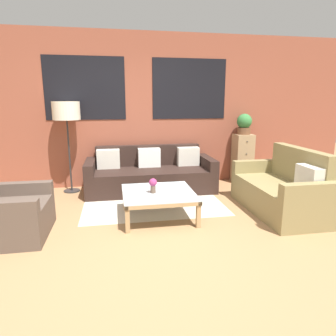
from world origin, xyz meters
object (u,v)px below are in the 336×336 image
at_px(armchair_corner, 9,214).
at_px(potted_plant, 244,124).
at_px(couch_dark, 150,175).
at_px(flower_vase, 153,184).
at_px(settee_vintage, 282,191).
at_px(coffee_table, 158,195).
at_px(drawer_cabinet, 242,158).
at_px(floor_lamp, 66,113).

distance_m(armchair_corner, potted_plant, 4.25).
distance_m(couch_dark, flower_vase, 1.36).
distance_m(settee_vintage, coffee_table, 1.80).
xyz_separation_m(coffee_table, potted_plant, (1.90, 1.54, 0.84)).
distance_m(coffee_table, potted_plant, 2.59).
relative_size(armchair_corner, drawer_cabinet, 0.95).
xyz_separation_m(couch_dark, floor_lamp, (-1.40, 0.17, 1.10)).
height_order(armchair_corner, coffee_table, armchair_corner).
xyz_separation_m(armchair_corner, flower_vase, (1.75, 0.26, 0.20)).
height_order(drawer_cabinet, potted_plant, potted_plant).
bearing_deg(couch_dark, drawer_cabinet, 7.25).
height_order(coffee_table, potted_plant, potted_plant).
relative_size(couch_dark, potted_plant, 5.70).
distance_m(couch_dark, coffee_table, 1.31).
height_order(armchair_corner, drawer_cabinet, drawer_cabinet).
height_order(armchair_corner, flower_vase, armchair_corner).
relative_size(settee_vintage, coffee_table, 1.63).
distance_m(armchair_corner, floor_lamp, 2.14).
bearing_deg(drawer_cabinet, settee_vintage, -93.68).
height_order(armchair_corner, potted_plant, potted_plant).
bearing_deg(drawer_cabinet, floor_lamp, -178.78).
bearing_deg(flower_vase, drawer_cabinet, 38.54).
bearing_deg(settee_vintage, flower_vase, 177.98).
height_order(settee_vintage, drawer_cabinet, drawer_cabinet).
xyz_separation_m(settee_vintage, drawer_cabinet, (0.11, 1.64, 0.17)).
height_order(coffee_table, floor_lamp, floor_lamp).
relative_size(couch_dark, drawer_cabinet, 2.36).
xyz_separation_m(settee_vintage, flower_vase, (-1.87, 0.07, 0.17)).
relative_size(potted_plant, flower_vase, 1.97).
xyz_separation_m(coffee_table, flower_vase, (-0.08, -0.03, 0.17)).
height_order(floor_lamp, potted_plant, floor_lamp).
xyz_separation_m(settee_vintage, armchair_corner, (-3.63, -0.20, -0.03)).
xyz_separation_m(floor_lamp, potted_plant, (3.25, 0.07, -0.23)).
relative_size(floor_lamp, drawer_cabinet, 1.66).
height_order(floor_lamp, drawer_cabinet, floor_lamp).
relative_size(settee_vintage, drawer_cabinet, 1.66).
distance_m(coffee_table, floor_lamp, 2.26).
relative_size(couch_dark, flower_vase, 11.21).
xyz_separation_m(drawer_cabinet, flower_vase, (-1.98, -1.58, 0.01)).
bearing_deg(couch_dark, settee_vintage, -38.81).
relative_size(armchair_corner, potted_plant, 2.29).
bearing_deg(potted_plant, flower_vase, -141.46).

